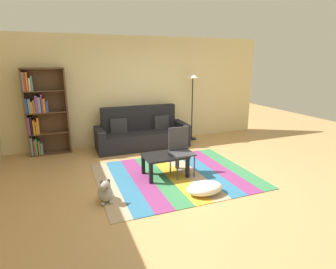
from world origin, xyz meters
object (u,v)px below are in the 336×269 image
(couch, at_px, (142,134))
(pouf, at_px, (205,188))
(standing_lamp, at_px, (193,84))
(bookshelf, at_px, (42,113))
(coffee_table, at_px, (165,159))
(tv_remote, at_px, (170,155))
(dog, at_px, (105,192))
(folding_chair, at_px, (180,147))

(couch, bearing_deg, pouf, -85.74)
(pouf, height_order, standing_lamp, standing_lamp)
(bookshelf, relative_size, coffee_table, 2.49)
(standing_lamp, relative_size, tv_remote, 12.05)
(couch, distance_m, bookshelf, 2.34)
(dog, height_order, tv_remote, tv_remote)
(couch, xyz_separation_m, bookshelf, (-2.24, 0.29, 0.63))
(dog, distance_m, folding_chair, 1.66)
(bookshelf, distance_m, folding_chair, 3.32)
(pouf, xyz_separation_m, tv_remote, (-0.24, 0.90, 0.31))
(standing_lamp, distance_m, tv_remote, 2.81)
(bookshelf, xyz_separation_m, coffee_table, (2.12, -2.21, -0.62))
(tv_remote, height_order, folding_chair, folding_chair)
(bookshelf, height_order, coffee_table, bookshelf)
(bookshelf, bearing_deg, pouf, -52.08)
(pouf, relative_size, tv_remote, 4.14)
(coffee_table, relative_size, pouf, 1.27)
(coffee_table, xyz_separation_m, pouf, (0.33, -0.93, -0.23))
(bookshelf, relative_size, folding_chair, 2.17)
(folding_chair, bearing_deg, dog, -138.66)
(dog, height_order, folding_chair, folding_chair)
(standing_lamp, bearing_deg, tv_remote, -125.02)
(pouf, bearing_deg, folding_chair, 91.36)
(dog, bearing_deg, folding_chair, 20.73)
(tv_remote, xyz_separation_m, folding_chair, (0.21, 0.03, 0.11))
(bookshelf, height_order, pouf, bookshelf)
(couch, height_order, dog, couch)
(pouf, bearing_deg, dog, 167.10)
(bookshelf, distance_m, coffee_table, 3.13)
(coffee_table, distance_m, folding_chair, 0.36)
(pouf, bearing_deg, tv_remote, 104.72)
(tv_remote, bearing_deg, standing_lamp, 54.68)
(dog, bearing_deg, tv_remote, 22.69)
(standing_lamp, bearing_deg, bookshelf, 177.96)
(bookshelf, relative_size, standing_lamp, 1.08)
(bookshelf, bearing_deg, coffee_table, -46.21)
(bookshelf, bearing_deg, folding_chair, -42.45)
(couch, bearing_deg, bookshelf, 172.73)
(couch, xyz_separation_m, coffee_table, (-0.12, -1.93, 0.01))
(couch, relative_size, folding_chair, 2.51)
(folding_chair, bearing_deg, bookshelf, 158.16)
(coffee_table, bearing_deg, folding_chair, -1.88)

